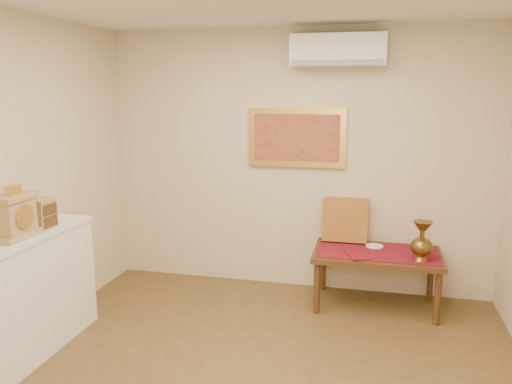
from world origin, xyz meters
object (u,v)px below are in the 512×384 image
(low_table, at_px, (377,259))
(mantel_clock, at_px, (16,216))
(wooden_chest, at_px, (42,213))
(brass_urn_tall, at_px, (422,237))

(low_table, bearing_deg, mantel_clock, -148.45)
(mantel_clock, relative_size, low_table, 0.34)
(wooden_chest, bearing_deg, brass_urn_tall, 20.84)
(brass_urn_tall, distance_m, low_table, 0.51)
(wooden_chest, height_order, low_table, wooden_chest)
(mantel_clock, relative_size, wooden_chest, 1.68)
(mantel_clock, xyz_separation_m, low_table, (2.65, 1.63, -0.67))
(brass_urn_tall, xyz_separation_m, mantel_clock, (-3.03, -1.46, 0.38))
(mantel_clock, bearing_deg, wooden_chest, 91.04)
(mantel_clock, xyz_separation_m, wooden_chest, (-0.01, 0.30, -0.05))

